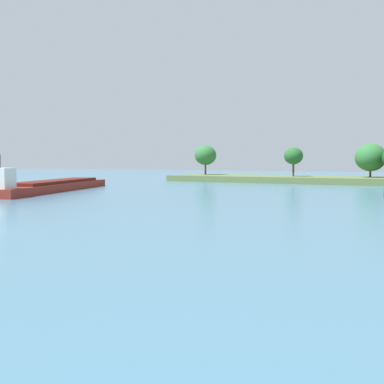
{
  "coord_description": "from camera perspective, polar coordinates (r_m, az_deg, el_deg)",
  "views": [
    {
      "loc": [
        32.67,
        -25.1,
        5.21
      ],
      "look_at": [
        0.21,
        31.79,
        1.2
      ],
      "focal_mm": 50.05,
      "sensor_mm": 36.0,
      "label": 1
    }
  ],
  "objects": [
    {
      "name": "treeline_island",
      "position": [
        121.75,
        12.59,
        2.22
      ],
      "size": [
        56.27,
        17.19,
        8.66
      ],
      "color": "#566B3D",
      "rests_on": "ground"
    },
    {
      "name": "cargo_barge",
      "position": [
        89.9,
        -14.84,
        0.67
      ],
      "size": [
        17.56,
        36.57,
        5.86
      ],
      "color": "maroon",
      "rests_on": "ground"
    }
  ]
}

